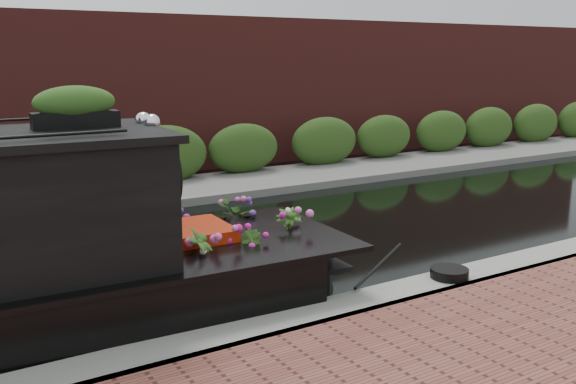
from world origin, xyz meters
TOP-DOWN VIEW (x-y plane):
  - ground at (0.00, 0.00)m, footprint 80.00×80.00m
  - near_bank_coping at (0.00, -3.30)m, footprint 40.00×0.60m
  - far_bank_path at (0.00, 4.20)m, footprint 40.00×2.40m
  - far_hedge at (0.00, 5.10)m, footprint 40.00×1.10m
  - far_brick_wall at (0.00, 7.20)m, footprint 40.00×1.00m
  - rope_fender at (1.70, -1.77)m, footprint 0.35×0.37m
  - coiled_mooring_rope at (2.71, -3.28)m, footprint 0.48×0.48m

SIDE VIEW (x-z plane):
  - ground at x=0.00m, z-range 0.00..0.00m
  - near_bank_coping at x=0.00m, z-range -0.25..0.25m
  - far_bank_path at x=0.00m, z-range -0.17..0.17m
  - far_hedge at x=0.00m, z-range -1.40..1.40m
  - far_brick_wall at x=0.00m, z-range -4.00..4.00m
  - rope_fender at x=1.70m, z-range 0.00..0.35m
  - coiled_mooring_rope at x=2.71m, z-range 0.25..0.37m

